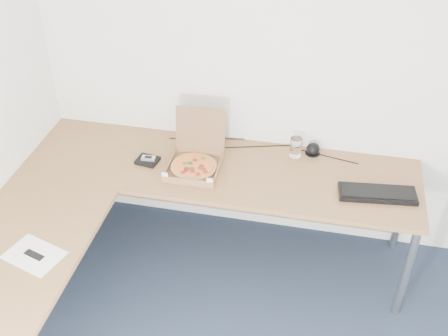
% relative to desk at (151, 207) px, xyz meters
% --- Properties ---
extents(room_shell, '(3.50, 3.50, 2.50)m').
position_rel_desk_xyz_m(room_shell, '(0.82, -0.97, 0.55)').
color(room_shell, white).
rests_on(room_shell, ground).
extents(desk, '(2.50, 2.20, 0.73)m').
position_rel_desk_xyz_m(desk, '(0.00, 0.00, 0.00)').
color(desk, '#996B3F').
rests_on(desk, ground).
extents(pizza_box, '(0.32, 0.38, 0.33)m').
position_rel_desk_xyz_m(pizza_box, '(0.17, 0.39, 0.07)').
color(pizza_box, '#956640').
rests_on(pizza_box, desk).
extents(drinking_glass, '(0.08, 0.08, 0.13)m').
position_rel_desk_xyz_m(drinking_glass, '(0.77, 0.66, 0.10)').
color(drinking_glass, white).
rests_on(drinking_glass, desk).
extents(keyboard, '(0.47, 0.21, 0.03)m').
position_rel_desk_xyz_m(keyboard, '(1.29, 0.34, 0.04)').
color(keyboard, black).
rests_on(keyboard, desk).
extents(wallet, '(0.15, 0.13, 0.02)m').
position_rel_desk_xyz_m(wallet, '(-0.15, 0.39, 0.04)').
color(wallet, black).
rests_on(wallet, desk).
extents(phone, '(0.09, 0.05, 0.02)m').
position_rel_desk_xyz_m(phone, '(-0.14, 0.39, 0.06)').
color(phone, '#B2B5BA').
rests_on(phone, wallet).
extents(paper_sheet, '(0.34, 0.29, 0.00)m').
position_rel_desk_xyz_m(paper_sheet, '(-0.46, -0.53, 0.03)').
color(paper_sheet, white).
rests_on(paper_sheet, desk).
extents(dome_speaker, '(0.10, 0.10, 0.08)m').
position_rel_desk_xyz_m(dome_speaker, '(0.88, 0.70, 0.07)').
color(dome_speaker, black).
rests_on(dome_speaker, desk).
extents(cable_bundle, '(0.61, 0.13, 0.01)m').
position_rel_desk_xyz_m(cable_bundle, '(0.52, 0.71, 0.03)').
color(cable_bundle, black).
rests_on(cable_bundle, desk).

